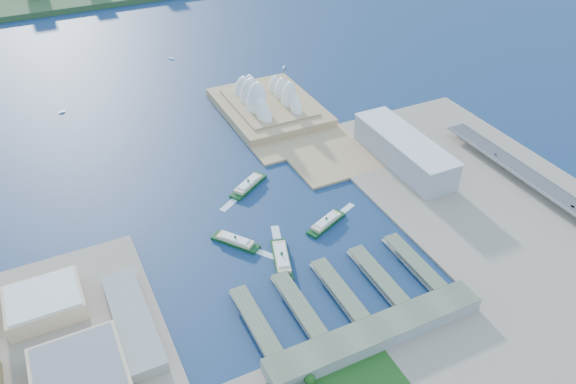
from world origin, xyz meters
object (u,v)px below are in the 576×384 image
ferry_a (235,240)px  car_b (572,206)px  opera_house (268,91)px  ferry_d (326,221)px  toaster_building (404,151)px  ferry_c (282,257)px  car_c (496,155)px  ferry_b (248,184)px

ferry_a → car_b: (341.17, -119.71, 10.62)m
opera_house → ferry_d: (-51.86, -261.65, -27.04)m
toaster_building → car_b: size_ratio=36.75×
ferry_c → car_c: (310.02, 41.06, 9.83)m
toaster_building → car_c: (101.00, -50.82, -5.01)m
ferry_b → car_c: car_c is taller
opera_house → ferry_a: size_ratio=3.45×
toaster_building → car_b: bearing=-58.8°
toaster_building → ferry_a: 245.22m
ferry_d → car_b: (242.86, -105.10, 10.59)m
toaster_building → car_c: size_ratio=35.38×
toaster_building → car_c: toaster_building is taller
car_b → car_c: (0.00, 115.92, -0.06)m
ferry_b → ferry_c: ferry_c is taller
ferry_b → ferry_d: bearing=-7.5°
ferry_b → car_c: size_ratio=12.92×
toaster_building → ferry_b: size_ratio=2.74×
opera_house → car_c: (191.00, -250.82, -16.51)m
ferry_d → car_c: car_c is taller
ferry_a → ferry_b: size_ratio=0.92×
toaster_building → ferry_b: (-189.67, 38.75, -15.15)m
toaster_building → car_b: (101.00, -166.75, -4.96)m
ferry_c → car_c: car_c is taller
ferry_c → opera_house: bearing=-94.5°
ferry_d → opera_house: bearing=-34.6°
car_b → car_c: bearing=-90.0°
toaster_building → ferry_c: (-209.02, -91.89, -14.84)m
ferry_c → car_b: 319.09m
ferry_c → car_c: 312.88m
ferry_b → ferry_c: bearing=-41.4°
toaster_building → ferry_d: 155.46m
opera_house → car_b: size_ratio=42.67×
ferry_b → opera_house: bearing=115.3°
ferry_c → car_b: size_ratio=14.19×
opera_house → ferry_c: (-119.02, -291.89, -26.34)m
opera_house → ferry_b: opera_house is taller
ferry_c → ferry_d: 73.66m
toaster_building → ferry_a: (-240.17, -47.04, -15.57)m
toaster_building → opera_house: bearing=114.2°
ferry_c → car_c: bearing=-154.7°
car_b → ferry_b: bearing=-35.3°
opera_house → car_b: opera_house is taller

